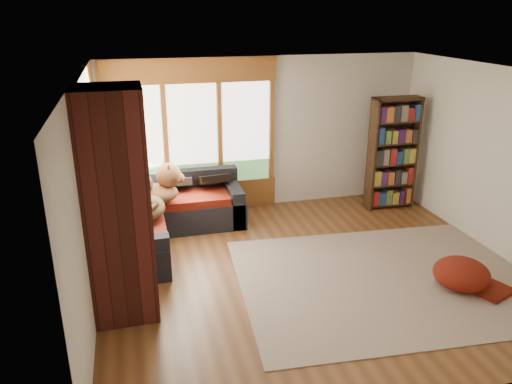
{
  "coord_description": "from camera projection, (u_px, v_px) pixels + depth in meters",
  "views": [
    {
      "loc": [
        -2.2,
        -5.57,
        3.33
      ],
      "look_at": [
        -0.59,
        0.65,
        0.95
      ],
      "focal_mm": 35.0,
      "sensor_mm": 36.0,
      "label": 1
    }
  ],
  "objects": [
    {
      "name": "floor",
      "position": [
        311.0,
        270.0,
        6.73
      ],
      "size": [
        5.5,
        5.5,
        0.0
      ],
      "primitive_type": "plane",
      "color": "#583218",
      "rests_on": "ground"
    },
    {
      "name": "ceiling",
      "position": [
        319.0,
        74.0,
        5.83
      ],
      "size": [
        5.5,
        5.5,
        0.0
      ],
      "primitive_type": "plane",
      "color": "white"
    },
    {
      "name": "wall_back",
      "position": [
        263.0,
        134.0,
        8.55
      ],
      "size": [
        5.5,
        0.04,
        2.6
      ],
      "primitive_type": "cube",
      "color": "silver",
      "rests_on": "ground"
    },
    {
      "name": "wall_front",
      "position": [
        425.0,
        276.0,
        4.01
      ],
      "size": [
        5.5,
        0.04,
        2.6
      ],
      "primitive_type": "cube",
      "color": "silver",
      "rests_on": "ground"
    },
    {
      "name": "wall_left",
      "position": [
        86.0,
        199.0,
        5.64
      ],
      "size": [
        0.04,
        5.0,
        2.6
      ],
      "primitive_type": "cube",
      "color": "silver",
      "rests_on": "ground"
    },
    {
      "name": "wall_right",
      "position": [
        501.0,
        163.0,
        6.92
      ],
      "size": [
        0.04,
        5.0,
        2.6
      ],
      "primitive_type": "cube",
      "color": "silver",
      "rests_on": "ground"
    },
    {
      "name": "windows_back",
      "position": [
        193.0,
        136.0,
        8.23
      ],
      "size": [
        2.82,
        0.1,
        1.9
      ],
      "color": "#945A25",
      "rests_on": "wall_back"
    },
    {
      "name": "windows_left",
      "position": [
        93.0,
        164.0,
        6.72
      ],
      "size": [
        0.1,
        2.62,
        1.9
      ],
      "color": "#945A25",
      "rests_on": "wall_left"
    },
    {
      "name": "roller_blind",
      "position": [
        95.0,
        122.0,
        7.34
      ],
      "size": [
        0.03,
        0.72,
        0.9
      ],
      "primitive_type": "cube",
      "color": "#65784F",
      "rests_on": "wall_left"
    },
    {
      "name": "brick_chimney",
      "position": [
        118.0,
        207.0,
        5.4
      ],
      "size": [
        0.7,
        0.7,
        2.6
      ],
      "primitive_type": "cube",
      "color": "#471914",
      "rests_on": "ground"
    },
    {
      "name": "sectional_sofa",
      "position": [
        154.0,
        216.0,
        7.71
      ],
      "size": [
        2.2,
        2.2,
        0.8
      ],
      "rotation": [
        0.0,
        0.0,
        0.07
      ],
      "color": "black",
      "rests_on": "ground"
    },
    {
      "name": "area_rug",
      "position": [
        385.0,
        279.0,
        6.49
      ],
      "size": [
        3.97,
        3.14,
        0.01
      ],
      "primitive_type": "cube",
      "rotation": [
        0.0,
        0.0,
        -0.07
      ],
      "color": "beige",
      "rests_on": "ground"
    },
    {
      "name": "bookshelf",
      "position": [
        393.0,
        154.0,
        8.56
      ],
      "size": [
        0.84,
        0.28,
        1.95
      ],
      "color": "#382112",
      "rests_on": "ground"
    },
    {
      "name": "pouf",
      "position": [
        462.0,
        273.0,
        6.27
      ],
      "size": [
        0.83,
        0.83,
        0.38
      ],
      "primitive_type": "ellipsoid",
      "rotation": [
        0.0,
        0.0,
        -0.21
      ],
      "color": "maroon",
      "rests_on": "area_rug"
    },
    {
      "name": "dog_tan",
      "position": [
        153.0,
        189.0,
        7.4
      ],
      "size": [
        1.06,
        0.76,
        0.54
      ],
      "rotation": [
        0.0,
        0.0,
        0.19
      ],
      "color": "brown",
      "rests_on": "sectional_sofa"
    },
    {
      "name": "dog_brindle",
      "position": [
        144.0,
        200.0,
        7.07
      ],
      "size": [
        0.61,
        0.92,
        0.48
      ],
      "rotation": [
        0.0,
        0.0,
        1.66
      ],
      "color": "#372818",
      "rests_on": "sectional_sofa"
    },
    {
      "name": "throw_pillows",
      "position": [
        158.0,
        184.0,
        7.61
      ],
      "size": [
        1.98,
        1.68,
        0.45
      ],
      "color": "black",
      "rests_on": "sectional_sofa"
    }
  ]
}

